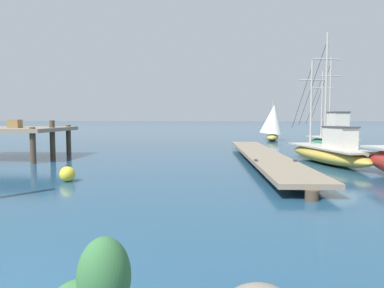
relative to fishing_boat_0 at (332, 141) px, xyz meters
The scene contains 6 objects.
floating_dock 6.98m from the fishing_boat_0, 134.27° to the right, with size 2.67×16.73×0.53m.
fishing_boat_0 is the anchor object (origin of this frame).
fishing_boat_2 5.56m from the fishing_boat_0, 107.73° to the right, with size 3.15×7.51×6.39m.
pier_platform 19.29m from the fishing_boat_0, 166.08° to the right, with size 6.14×4.64×2.14m.
mooring_buoy 16.56m from the fishing_boat_0, 137.99° to the right, with size 0.54×0.54×0.61m.
distant_sailboat 11.95m from the fishing_boat_0, 100.16° to the left, with size 2.80×4.46×3.86m.
Camera 1 is at (3.01, -3.13, 2.27)m, focal length 32.62 mm.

